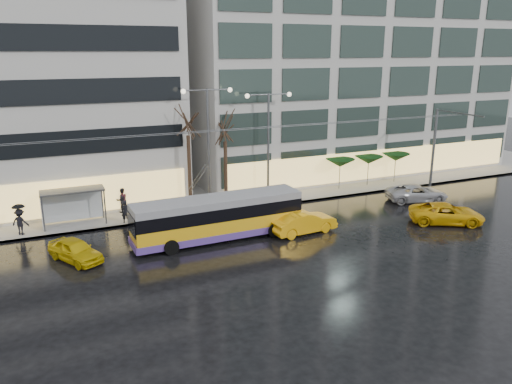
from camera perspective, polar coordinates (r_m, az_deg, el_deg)
ground at (r=29.06m, az=-2.10°, el=-8.20°), size 140.00×140.00×0.00m
sidewalk at (r=42.10m, az=-6.67°, el=-0.46°), size 80.00×10.00×0.15m
kerb at (r=37.60m, az=-4.41°, el=-2.41°), size 80.00×0.10×0.15m
building_right at (r=52.29m, az=9.91°, el=16.55°), size 32.00×14.00×25.00m
trolleybus at (r=32.24m, az=-4.33°, el=-3.09°), size 11.16×4.41×5.15m
catenary at (r=35.16m, az=-5.48°, el=3.34°), size 42.24×5.12×7.00m
bus_shelter at (r=36.74m, az=-20.80°, el=-0.79°), size 4.20×1.60×2.51m
street_lamp_near at (r=37.82m, az=-5.49°, el=6.91°), size 3.96×0.36×9.03m
street_lamp_far at (r=39.70m, az=1.42°, el=7.00°), size 3.96×0.36×8.53m
tree_a at (r=37.42m, az=-7.84°, el=8.43°), size 3.20×3.20×8.40m
tree_b at (r=38.62m, az=-3.57°, el=7.75°), size 3.20×3.20×7.70m
parasol_a at (r=43.88m, az=9.59°, el=3.30°), size 2.50×2.50×2.65m
parasol_b at (r=45.57m, az=12.75°, el=3.60°), size 2.50×2.50×2.65m
parasol_c at (r=47.40m, az=15.68°, el=3.86°), size 2.50×2.50×2.65m
taxi_a at (r=31.02m, az=-19.96°, el=-6.28°), size 3.24×4.12×1.31m
taxi_b at (r=33.62m, az=5.41°, el=-3.44°), size 4.77×2.03×1.53m
taxi_c at (r=37.86m, az=20.95°, el=-2.31°), size 5.59×4.58×1.42m
sedan_silver at (r=42.56m, az=17.90°, el=-0.11°), size 5.35×3.60×1.36m
pedestrian_a at (r=35.93m, az=-14.77°, el=-1.21°), size 1.22×1.23×2.19m
pedestrian_b at (r=38.49m, az=-15.06°, el=-0.91°), size 0.97×0.79×1.88m
pedestrian_c at (r=36.14m, az=-25.39°, el=-2.74°), size 1.31×1.13×2.11m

